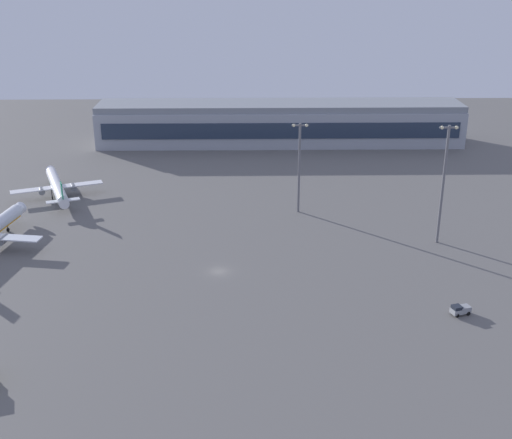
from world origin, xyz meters
The scene contains 6 objects.
ground_plane centered at (0.00, 0.00, 0.00)m, with size 416.00×416.00×0.00m, color #605E5B.
terminal_building centered at (20.56, 117.97, 8.09)m, with size 144.71×22.40×16.40m.
airplane_mid_apron centered at (-52.50, 53.92, 3.50)m, with size 27.27×34.59×9.25m.
maintenance_van centered at (51.64, -21.57, 1.18)m, with size 4.54×3.13×2.25m.
apron_light_central centered at (57.14, 16.48, 17.70)m, with size 4.80×0.90×31.58m.
apron_light_west centered at (22.11, 39.63, 15.20)m, with size 4.80×0.90×26.69m.
Camera 1 is at (6.49, -143.03, 70.21)m, focal length 46.39 mm.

